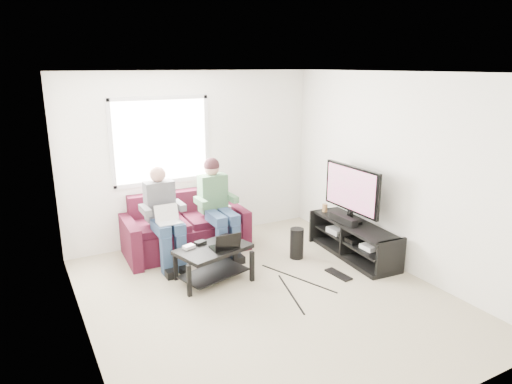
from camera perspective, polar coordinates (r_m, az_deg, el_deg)
floor at (r=5.61m, az=1.14°, el=-12.87°), size 4.50×4.50×0.00m
ceiling at (r=4.93m, az=1.31°, el=14.72°), size 4.50×4.50×0.00m
wall_back at (r=7.11m, az=-7.83°, el=4.31°), size 4.50×0.00×4.50m
wall_front at (r=3.47m, az=20.21°, el=-8.79°), size 4.50×0.00×4.50m
wall_left at (r=4.52m, az=-21.42°, el=-3.24°), size 0.00×4.50×4.50m
wall_right at (r=6.33m, az=17.17°, el=2.35°), size 0.00×4.50×4.50m
window at (r=6.88m, az=-11.78°, el=6.29°), size 1.48×0.04×1.28m
sofa at (r=6.87m, az=-8.88°, el=-4.70°), size 1.81×0.92×0.84m
person_left at (r=6.34m, az=-11.48°, el=-2.51°), size 0.40×0.70×1.34m
person_right at (r=6.60m, az=-4.94°, el=-0.98°), size 0.40×0.71×1.39m
laptop_silver at (r=6.15m, az=-10.86°, el=-3.28°), size 0.35×0.27×0.24m
coffee_table at (r=5.87m, az=-5.35°, el=-7.99°), size 1.02×0.78×0.45m
laptop_black at (r=5.75m, az=-3.99°, el=-5.87°), size 0.40×0.33×0.24m
controller_a at (r=5.82m, az=-8.41°, el=-6.79°), size 0.16×0.13×0.04m
controller_b at (r=5.93m, az=-6.97°, el=-6.30°), size 0.16×0.12×0.04m
controller_c at (r=6.05m, az=-3.33°, el=-5.75°), size 0.16×0.12×0.04m
tv_stand at (r=6.74m, az=12.06°, el=-6.08°), size 0.57×1.55×0.51m
tv at (r=6.58m, az=11.84°, el=0.19°), size 0.12×1.10×0.81m
soundbar at (r=6.62m, az=10.87°, el=-3.35°), size 0.12×0.50×0.10m
drink_cup at (r=7.05m, az=8.60°, el=-1.98°), size 0.08×0.08×0.12m
console_white at (r=6.44m, az=14.40°, el=-6.59°), size 0.30×0.22×0.06m
console_grey at (r=6.92m, az=10.49°, el=-4.67°), size 0.34×0.26×0.08m
console_black at (r=6.67m, az=12.37°, el=-5.60°), size 0.38×0.30×0.07m
subwoofer at (r=6.57m, az=5.12°, el=-6.41°), size 0.19×0.19×0.44m
keyboard_floor at (r=6.20m, az=10.26°, el=-10.10°), size 0.16×0.41×0.02m
end_table at (r=7.20m, az=-2.98°, el=-3.99°), size 0.33×0.33×0.59m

